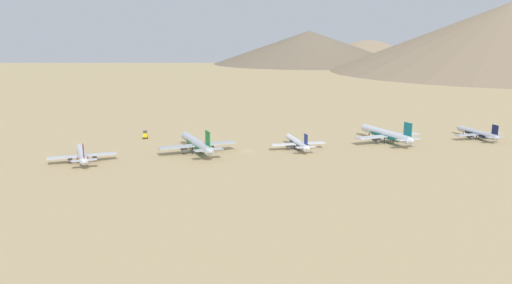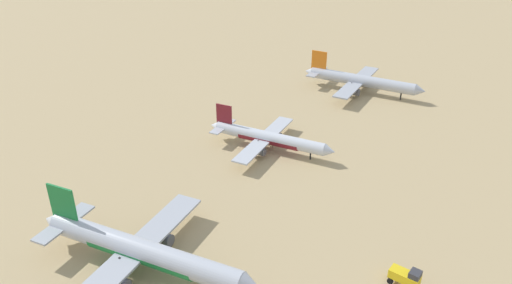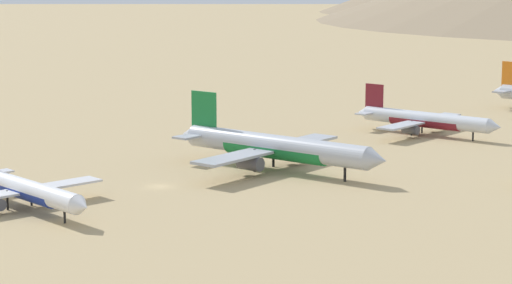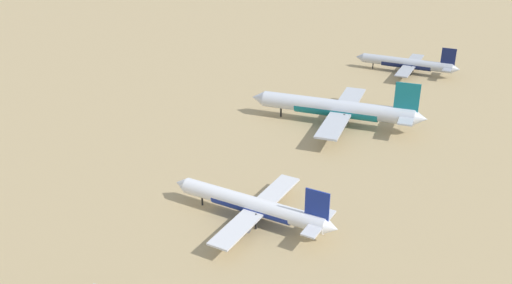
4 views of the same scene
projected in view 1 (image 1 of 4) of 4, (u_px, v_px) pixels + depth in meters
name	position (u px, v px, depth m)	size (l,w,h in m)	color
ground_plane	(247.00, 151.00, 252.21)	(1800.00, 1800.00, 0.00)	tan
parked_jet_0	(478.00, 133.00, 280.95)	(34.02, 27.71, 9.81)	#B2B7C1
parked_jet_1	(386.00, 134.00, 271.98)	(45.48, 36.82, 13.16)	silver
parked_jet_2	(297.00, 143.00, 256.92)	(33.73, 27.57, 9.75)	white
parked_jet_3	(197.00, 143.00, 248.97)	(46.32, 37.51, 13.39)	#B2B7C1
parked_jet_4	(82.00, 154.00, 231.00)	(36.26, 29.40, 10.47)	silver
service_truck	(145.00, 135.00, 282.95)	(5.58, 3.71, 3.90)	yellow
desert_hill_0	(309.00, 47.00, 966.86)	(354.13, 354.13, 60.18)	#70604C
desert_hill_1	(363.00, 44.00, 1048.86)	(263.65, 263.65, 66.89)	#8C775B
desert_hill_4	(511.00, 37.00, 749.56)	(516.77, 516.77, 100.63)	#847056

